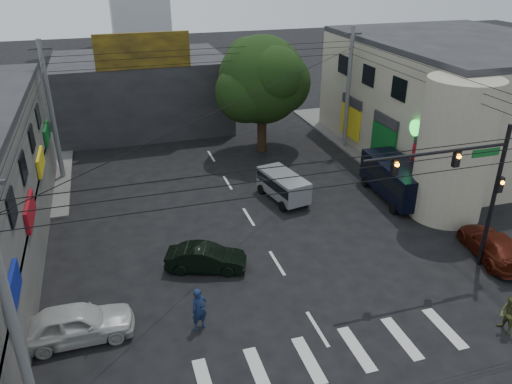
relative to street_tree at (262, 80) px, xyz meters
name	(u,v)px	position (x,y,z in m)	size (l,w,h in m)	color
ground	(291,286)	(-4.00, -17.00, -5.47)	(160.00, 160.00, 0.00)	black
sidewalk_far_right	(412,129)	(14.00, 1.00, -5.40)	(16.00, 16.00, 0.15)	#514F4C
building_right	(457,99)	(14.00, -4.00, -1.47)	(14.00, 18.00, 8.00)	gray
corner_column	(454,150)	(7.00, -13.00, -1.47)	(4.00, 4.00, 8.00)	gray
building_far	(142,92)	(-8.00, 9.00, -2.47)	(14.00, 10.00, 6.00)	#232326
billboard	(143,51)	(-8.00, 4.10, 1.83)	(7.00, 0.30, 2.60)	olive
street_tree	(262,80)	(0.00, 0.00, 0.00)	(6.40, 6.40, 8.70)	black
traffic_gantry	(468,179)	(3.82, -18.00, -0.64)	(7.10, 0.35, 7.20)	black
utility_pole_near_left	(10,311)	(-14.50, -21.50, -0.87)	(0.32, 0.32, 9.20)	#59595B
utility_pole_far_left	(52,113)	(-14.50, -1.00, -0.87)	(0.32, 0.32, 9.20)	#59595B
utility_pole_far_right	(348,89)	(6.50, -1.00, -0.87)	(0.32, 0.32, 9.20)	#59595B
dark_sedan	(206,258)	(-7.45, -14.48, -4.84)	(4.07, 2.55, 1.27)	black
white_compact	(76,323)	(-13.32, -17.70, -4.71)	(4.48, 1.83, 1.52)	beige
maroon_sedan	(493,245)	(6.50, -17.65, -4.80)	(2.75, 4.95, 1.36)	#46140A
silver_minivan	(283,187)	(-1.32, -8.46, -4.64)	(2.34, 4.13, 1.67)	gray
navy_van	(396,181)	(5.44, -10.23, -4.33)	(2.53, 5.85, 2.29)	black
traffic_officer	(199,309)	(-8.56, -18.50, -4.54)	(0.78, 0.63, 1.86)	#132143
pedestrian_olive	(509,315)	(3.20, -22.39, -4.64)	(0.66, 0.83, 1.66)	#444A22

